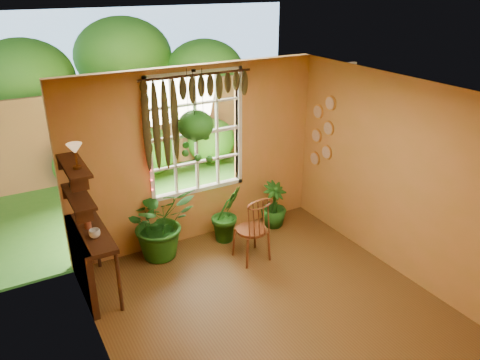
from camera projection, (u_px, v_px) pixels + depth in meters
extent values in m
plane|color=brown|center=(278.00, 315.00, 5.76)|extent=(4.50, 4.50, 0.00)
plane|color=white|center=(287.00, 100.00, 4.68)|extent=(4.50, 4.50, 0.00)
plane|color=#CE8546|center=(197.00, 157.00, 7.01)|extent=(4.00, 0.00, 4.00)
plane|color=#CE8546|center=(103.00, 269.00, 4.31)|extent=(0.00, 4.50, 4.50)
plane|color=#CE8546|center=(408.00, 183.00, 6.12)|extent=(0.00, 4.50, 4.50)
cube|color=white|center=(196.00, 134.00, 6.90)|extent=(1.52, 0.10, 1.86)
cube|color=white|center=(195.00, 133.00, 6.92)|extent=(1.38, 0.01, 1.78)
cylinder|color=#3B2110|center=(197.00, 75.00, 6.46)|extent=(1.70, 0.04, 0.04)
cube|color=#3B2110|center=(90.00, 233.00, 5.87)|extent=(0.40, 1.20, 0.06)
cube|color=#3B2110|center=(82.00, 265.00, 5.97)|extent=(0.08, 1.18, 0.90)
cylinder|color=#3B2110|center=(119.00, 281.00, 5.68)|extent=(0.05, 0.05, 0.86)
cylinder|color=#3B2110|center=(97.00, 240.00, 6.56)|extent=(0.05, 0.05, 0.86)
cube|color=#3B2110|center=(78.00, 196.00, 5.63)|extent=(0.25, 0.90, 0.04)
cube|color=#3B2110|center=(74.00, 166.00, 5.46)|extent=(0.25, 0.90, 0.04)
cube|color=#29621C|center=(114.00, 146.00, 11.54)|extent=(14.00, 10.00, 0.04)
cube|color=#875F3F|center=(134.00, 130.00, 9.74)|extent=(12.00, 0.10, 1.80)
plane|color=#80A5D7|center=(89.00, 70.00, 12.35)|extent=(12.00, 0.00, 12.00)
cylinder|color=brown|center=(251.00, 230.00, 6.75)|extent=(0.46, 0.46, 0.04)
torus|color=brown|center=(259.00, 204.00, 6.40)|extent=(0.42, 0.05, 0.42)
imported|color=#195516|center=(160.00, 221.00, 6.79)|extent=(1.08, 0.96, 1.13)
imported|color=#195516|center=(227.00, 213.00, 7.25)|extent=(0.55, 0.47, 0.91)
imported|color=#195516|center=(274.00, 205.00, 7.69)|extent=(0.51, 0.51, 0.76)
ellipsoid|color=black|center=(196.00, 130.00, 6.55)|extent=(0.30, 0.30, 0.18)
ellipsoid|color=#195516|center=(196.00, 125.00, 6.53)|extent=(0.50, 0.50, 0.43)
imported|color=silver|center=(95.00, 234.00, 5.70)|extent=(0.18, 0.18, 0.11)
imported|color=beige|center=(88.00, 213.00, 6.22)|extent=(0.11, 0.11, 0.09)
cylinder|color=brown|center=(88.00, 224.00, 5.91)|extent=(0.09, 0.09, 0.11)
imported|color=#B2AD99|center=(74.00, 183.00, 5.78)|extent=(0.14, 0.14, 0.13)
cylinder|color=#583519|center=(77.00, 167.00, 5.33)|extent=(0.10, 0.10, 0.03)
cylinder|color=#583519|center=(76.00, 160.00, 5.30)|extent=(0.02, 0.02, 0.18)
cone|color=slate|center=(75.00, 149.00, 5.24)|extent=(0.18, 0.18, 0.12)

